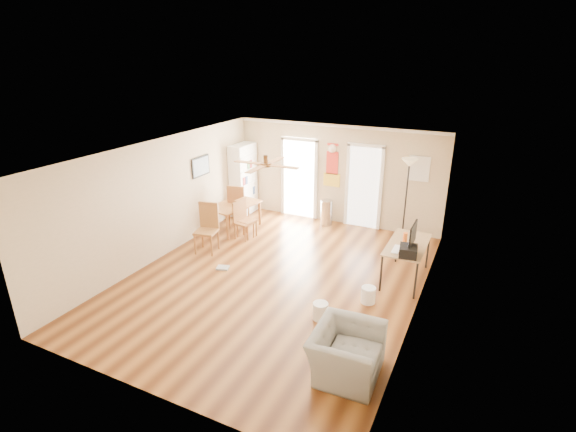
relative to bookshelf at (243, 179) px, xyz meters
The scene contains 30 objects.
floor 4.05m from the bookshelf, 49.85° to the right, with size 7.00×7.00×0.00m, color brown.
ceiling 4.25m from the bookshelf, 49.85° to the right, with size 5.50×7.00×0.00m, color silver, non-canonical shape.
wall_back 2.60m from the bookshelf, 11.09° to the left, with size 5.50×0.04×2.60m, color beige, non-canonical shape.
wall_front 6.99m from the bookshelf, 68.71° to the right, with size 5.50×0.04×2.60m, color beige, non-canonical shape.
wall_left 3.03m from the bookshelf, 94.12° to the right, with size 0.04×7.00×2.60m, color beige, non-canonical shape.
wall_right 6.09m from the bookshelf, 29.61° to the right, with size 0.04×7.00×2.60m, color beige, non-canonical shape.
crown_molding 4.24m from the bookshelf, 49.85° to the right, with size 5.50×7.00×0.08m, color white, non-canonical shape.
kitchen_doorway 1.56m from the bookshelf, 17.98° to the left, with size 0.90×0.10×2.10m, color white, non-canonical shape.
bathroom_doorway 3.32m from the bookshelf, ahead, with size 0.80×0.10×2.10m, color white, non-canonical shape.
wall_decal 2.52m from the bookshelf, 11.19° to the left, with size 0.46×0.03×1.10m, color red.
ac_grille 4.66m from the bookshelf, ahead, with size 0.50×0.04×0.60m, color white.
framed_poster 1.77m from the bookshelf, 96.80° to the right, with size 0.04×0.66×0.48m, color black.
ceiling_fan 4.41m from the bookshelf, 52.51° to the right, with size 1.24×1.24×0.20m, color #593819, non-canonical shape.
bookshelf is the anchor object (origin of this frame).
dining_table 1.34m from the bookshelf, 71.00° to the right, with size 0.80×1.34×0.67m, color olive, non-canonical shape.
dining_chair_right_a 1.77m from the bookshelf, 56.66° to the right, with size 0.39×0.39×0.95m, color #9E6C33, non-canonical shape.
dining_chair_right_b 1.88m from the bookshelf, 58.82° to the right, with size 0.38×0.38×0.92m, color #A36134, non-canonical shape.
dining_chair_near 2.64m from the bookshelf, 77.74° to the right, with size 0.46×0.46×1.11m, color #A47134, non-canonical shape.
dining_chair_far 0.98m from the bookshelf, 67.30° to the right, with size 0.45×0.45×1.10m, color #93572F, non-canonical shape.
trash_can 2.50m from the bookshelf, ahead, with size 0.31×0.31×0.68m, color #AAAAAC.
torchiere_lamp 4.41m from the bookshelf, ahead, with size 0.37×0.37×1.98m, color black, non-canonical shape.
computer_desk 5.25m from the bookshelf, 20.93° to the right, with size 0.72×1.44×0.77m, color tan, non-canonical shape.
imac 5.46m from the bookshelf, 23.66° to the right, with size 0.08×0.60×0.56m, color black, non-canonical shape.
keyboard 5.23m from the bookshelf, 25.16° to the right, with size 0.13×0.40×0.01m, color white.
printer 5.53m from the bookshelf, 25.71° to the right, with size 0.32×0.37×0.19m, color black.
orange_bottle 5.22m from the bookshelf, 22.16° to the right, with size 0.09×0.09×0.26m, color orange.
wastebasket_a 5.46m from the bookshelf, 34.24° to the right, with size 0.26×0.26×0.30m, color white.
wastebasket_b 5.56m from the bookshelf, 45.22° to the right, with size 0.26×0.26×0.30m, color white.
floor_cloth 3.51m from the bookshelf, 66.63° to the right, with size 0.25×0.20×0.04m, color gray.
armchair 6.86m from the bookshelf, 46.71° to the right, with size 1.05×0.92×0.68m, color gray.
Camera 1 is at (3.57, -6.79, 4.29)m, focal length 26.90 mm.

